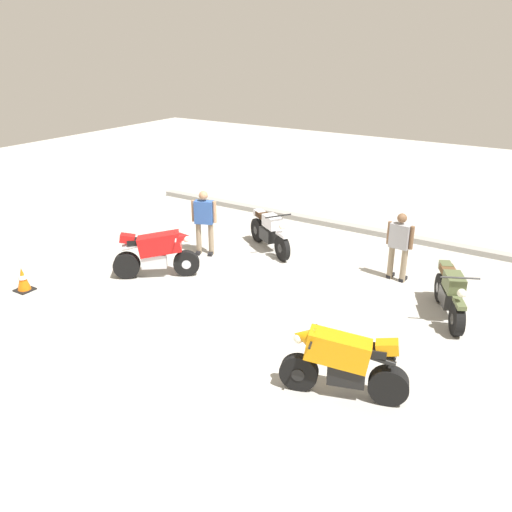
{
  "coord_description": "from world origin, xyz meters",
  "views": [
    {
      "loc": [
        5.32,
        -8.96,
        5.06
      ],
      "look_at": [
        -0.36,
        -0.1,
        0.75
      ],
      "focal_mm": 37.2,
      "sensor_mm": 36.0,
      "label": 1
    }
  ],
  "objects_px": {
    "person_in_blue_shirt": "(204,219)",
    "motorcycle_silver_cruiser": "(269,231)",
    "motorcycle_orange_sportbike": "(343,362)",
    "motorcycle_olive_vintage": "(450,294)",
    "motorcycle_red_sportbike": "(156,252)",
    "traffic_cone": "(23,279)",
    "person_in_gray_shirt": "(399,243)"
  },
  "relations": [
    {
      "from": "motorcycle_olive_vintage",
      "to": "person_in_gray_shirt",
      "type": "relative_size",
      "value": 1.16
    },
    {
      "from": "motorcycle_orange_sportbike",
      "to": "person_in_gray_shirt",
      "type": "relative_size",
      "value": 1.22
    },
    {
      "from": "motorcycle_orange_sportbike",
      "to": "person_in_gray_shirt",
      "type": "bearing_deg",
      "value": -99.27
    },
    {
      "from": "person_in_gray_shirt",
      "to": "traffic_cone",
      "type": "height_order",
      "value": "person_in_gray_shirt"
    },
    {
      "from": "traffic_cone",
      "to": "motorcycle_red_sportbike",
      "type": "bearing_deg",
      "value": 47.57
    },
    {
      "from": "person_in_gray_shirt",
      "to": "traffic_cone",
      "type": "xyz_separation_m",
      "value": [
        -6.61,
        -4.9,
        -0.62
      ]
    },
    {
      "from": "person_in_blue_shirt",
      "to": "motorcycle_orange_sportbike",
      "type": "bearing_deg",
      "value": 34.56
    },
    {
      "from": "motorcycle_olive_vintage",
      "to": "traffic_cone",
      "type": "distance_m",
      "value": 8.88
    },
    {
      "from": "motorcycle_orange_sportbike",
      "to": "motorcycle_olive_vintage",
      "type": "height_order",
      "value": "motorcycle_orange_sportbike"
    },
    {
      "from": "motorcycle_silver_cruiser",
      "to": "motorcycle_orange_sportbike",
      "type": "xyz_separation_m",
      "value": [
        4.08,
        -4.58,
        0.07
      ]
    },
    {
      "from": "motorcycle_orange_sportbike",
      "to": "person_in_blue_shirt",
      "type": "distance_m",
      "value": 6.38
    },
    {
      "from": "motorcycle_orange_sportbike",
      "to": "traffic_cone",
      "type": "distance_m",
      "value": 7.33
    },
    {
      "from": "motorcycle_silver_cruiser",
      "to": "motorcycle_olive_vintage",
      "type": "bearing_deg",
      "value": 19.55
    },
    {
      "from": "person_in_gray_shirt",
      "to": "motorcycle_silver_cruiser",
      "type": "bearing_deg",
      "value": 96.08
    },
    {
      "from": "traffic_cone",
      "to": "motorcycle_silver_cruiser",
      "type": "bearing_deg",
      "value": 56.59
    },
    {
      "from": "person_in_blue_shirt",
      "to": "person_in_gray_shirt",
      "type": "bearing_deg",
      "value": 80.9
    },
    {
      "from": "motorcycle_silver_cruiser",
      "to": "motorcycle_orange_sportbike",
      "type": "relative_size",
      "value": 0.95
    },
    {
      "from": "motorcycle_silver_cruiser",
      "to": "person_in_gray_shirt",
      "type": "xyz_separation_m",
      "value": [
        3.37,
        -0.01,
        0.36
      ]
    },
    {
      "from": "motorcycle_red_sportbike",
      "to": "motorcycle_olive_vintage",
      "type": "height_order",
      "value": "motorcycle_red_sportbike"
    },
    {
      "from": "person_in_blue_shirt",
      "to": "motorcycle_silver_cruiser",
      "type": "bearing_deg",
      "value": 108.84
    },
    {
      "from": "motorcycle_orange_sportbike",
      "to": "motorcycle_red_sportbike",
      "type": "distance_m",
      "value": 5.67
    },
    {
      "from": "motorcycle_silver_cruiser",
      "to": "motorcycle_orange_sportbike",
      "type": "height_order",
      "value": "motorcycle_orange_sportbike"
    },
    {
      "from": "motorcycle_olive_vintage",
      "to": "person_in_blue_shirt",
      "type": "distance_m",
      "value": 6.06
    },
    {
      "from": "traffic_cone",
      "to": "person_in_gray_shirt",
      "type": "bearing_deg",
      "value": 36.53
    },
    {
      "from": "motorcycle_orange_sportbike",
      "to": "traffic_cone",
      "type": "relative_size",
      "value": 3.61
    },
    {
      "from": "person_in_gray_shirt",
      "to": "traffic_cone",
      "type": "distance_m",
      "value": 8.25
    },
    {
      "from": "person_in_gray_shirt",
      "to": "person_in_blue_shirt",
      "type": "bearing_deg",
      "value": 109.34
    },
    {
      "from": "motorcycle_orange_sportbike",
      "to": "motorcycle_olive_vintage",
      "type": "xyz_separation_m",
      "value": [
        0.72,
        3.45,
        -0.11
      ]
    },
    {
      "from": "motorcycle_red_sportbike",
      "to": "traffic_cone",
      "type": "height_order",
      "value": "motorcycle_red_sportbike"
    },
    {
      "from": "motorcycle_silver_cruiser",
      "to": "person_in_blue_shirt",
      "type": "relative_size",
      "value": 1.11
    },
    {
      "from": "motorcycle_red_sportbike",
      "to": "person_in_gray_shirt",
      "type": "bearing_deg",
      "value": -7.04
    },
    {
      "from": "person_in_blue_shirt",
      "to": "traffic_cone",
      "type": "height_order",
      "value": "person_in_blue_shirt"
    }
  ]
}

